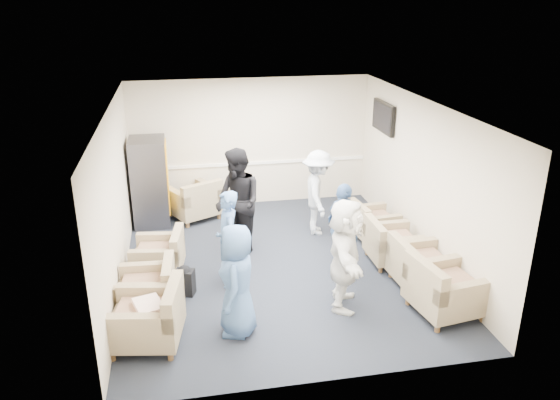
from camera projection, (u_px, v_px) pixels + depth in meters
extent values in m
plane|color=black|center=(277.00, 265.00, 9.22)|extent=(6.00, 6.00, 0.00)
plane|color=white|center=(277.00, 106.00, 8.26)|extent=(6.00, 6.00, 0.00)
cube|color=beige|center=(251.00, 143.00, 11.49)|extent=(5.00, 0.02, 2.70)
cube|color=beige|center=(326.00, 281.00, 5.98)|extent=(5.00, 0.02, 2.70)
cube|color=beige|center=(116.00, 200.00, 8.30)|extent=(0.02, 6.00, 2.70)
cube|color=beige|center=(423.00, 181.00, 9.18)|extent=(0.02, 6.00, 2.70)
cube|color=white|center=(251.00, 163.00, 11.63)|extent=(4.98, 0.04, 0.06)
cube|color=black|center=(383.00, 117.00, 10.57)|extent=(0.07, 1.00, 0.58)
cube|color=black|center=(382.00, 117.00, 10.56)|extent=(0.01, 0.92, 0.50)
cube|color=#505058|center=(385.00, 125.00, 10.63)|extent=(0.04, 0.10, 0.25)
cube|color=#8C7A5A|center=(146.00, 325.00, 7.08)|extent=(1.03, 1.03, 0.29)
cube|color=#88634B|center=(145.00, 312.00, 7.01)|extent=(0.71, 0.68, 0.11)
cube|color=#8C7A5A|center=(173.00, 301.00, 6.96)|extent=(0.30, 0.90, 0.42)
cube|color=#8C7A5A|center=(146.00, 295.00, 7.84)|extent=(0.85, 0.85, 0.26)
cube|color=#88634B|center=(145.00, 284.00, 7.78)|extent=(0.59, 0.55, 0.09)
cube|color=#8C7A5A|center=(168.00, 274.00, 7.76)|extent=(0.18, 0.81, 0.38)
cube|color=#8C7A5A|center=(158.00, 260.00, 8.87)|extent=(0.89, 0.89, 0.26)
cube|color=#88634B|center=(157.00, 250.00, 8.81)|extent=(0.61, 0.58, 0.09)
cube|color=#8C7A5A|center=(177.00, 242.00, 8.77)|extent=(0.24, 0.79, 0.37)
cube|color=#8C7A5A|center=(446.00, 296.00, 7.75)|extent=(1.04, 1.04, 0.30)
cube|color=#88634B|center=(448.00, 283.00, 7.68)|extent=(0.72, 0.68, 0.11)
cube|color=#8C7A5A|center=(425.00, 277.00, 7.50)|extent=(0.28, 0.93, 0.43)
cube|color=#8C7A5A|center=(421.00, 270.00, 8.51)|extent=(0.87, 0.87, 0.27)
cube|color=#88634B|center=(422.00, 259.00, 8.45)|extent=(0.60, 0.57, 0.10)
cube|color=#8C7A5A|center=(402.00, 253.00, 8.32)|extent=(0.18, 0.84, 0.39)
cube|color=#8C7A5A|center=(393.00, 248.00, 9.25)|extent=(0.81, 0.81, 0.27)
cube|color=#88634B|center=(393.00, 239.00, 9.19)|extent=(0.56, 0.53, 0.10)
cube|color=#8C7A5A|center=(375.00, 232.00, 9.08)|extent=(0.13, 0.81, 0.38)
cube|color=#8C7A5A|center=(374.00, 226.00, 10.17)|extent=(0.84, 0.84, 0.25)
cube|color=#88634B|center=(375.00, 218.00, 10.11)|extent=(0.58, 0.54, 0.09)
cube|color=#8C7A5A|center=(359.00, 213.00, 9.97)|extent=(0.21, 0.76, 0.35)
cube|color=#8C7A5A|center=(194.00, 205.00, 11.07)|extent=(1.20, 1.20, 0.29)
cube|color=#88634B|center=(193.00, 196.00, 11.00)|extent=(0.80, 0.81, 0.10)
cube|color=#8C7A5A|center=(202.00, 194.00, 10.67)|extent=(0.86, 0.54, 0.42)
cube|color=#505058|center=(150.00, 182.00, 10.61)|extent=(0.68, 0.81, 1.72)
cube|color=orange|center=(168.00, 177.00, 10.64)|extent=(0.02, 0.69, 1.38)
cube|color=black|center=(171.00, 211.00, 10.90)|extent=(0.02, 0.41, 0.11)
cube|color=black|center=(185.00, 282.00, 8.27)|extent=(0.33, 0.28, 0.40)
sphere|color=black|center=(184.00, 272.00, 8.20)|extent=(0.20, 0.20, 0.20)
cube|color=white|center=(149.00, 307.00, 7.00)|extent=(0.44, 0.51, 0.12)
imported|color=#4368A1|center=(237.00, 281.00, 7.14)|extent=(0.66, 0.86, 1.56)
imported|color=#4368A1|center=(228.00, 239.00, 8.37)|extent=(0.41, 0.59, 1.54)
imported|color=black|center=(238.00, 202.00, 9.38)|extent=(1.01, 1.11, 1.87)
imported|color=white|center=(318.00, 193.00, 10.19)|extent=(0.75, 1.12, 1.62)
imported|color=#4368A1|center=(343.00, 229.00, 8.75)|extent=(0.53, 0.94, 1.52)
imported|color=white|center=(345.00, 254.00, 7.75)|extent=(0.94, 1.62, 1.67)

